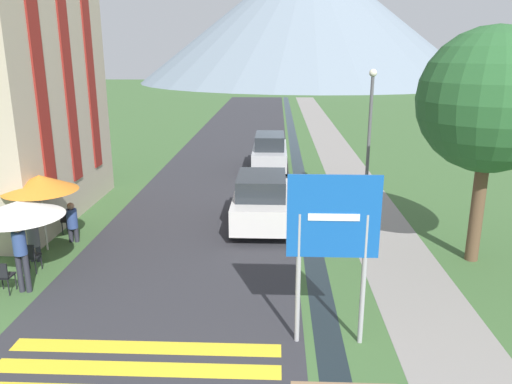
# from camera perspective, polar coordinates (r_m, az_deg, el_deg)

# --- Properties ---
(ground_plane) EXTENTS (160.00, 160.00, 0.00)m
(ground_plane) POSITION_cam_1_polar(r_m,az_deg,el_deg) (25.60, 2.14, 2.82)
(ground_plane) COLOR #3D6033
(road) EXTENTS (6.40, 60.00, 0.01)m
(road) POSITION_cam_1_polar(r_m,az_deg,el_deg) (35.51, -1.84, 6.50)
(road) COLOR #2D2D33
(road) RESTS_ON ground_plane
(footpath) EXTENTS (2.20, 60.00, 0.01)m
(footpath) POSITION_cam_1_polar(r_m,az_deg,el_deg) (35.59, 8.07, 6.37)
(footpath) COLOR gray
(footpath) RESTS_ON ground_plane
(drainage_channel) EXTENTS (0.60, 60.00, 0.00)m
(drainage_channel) POSITION_cam_1_polar(r_m,az_deg,el_deg) (35.43, 4.18, 6.44)
(drainage_channel) COLOR black
(drainage_channel) RESTS_ON ground_plane
(crosswalk_marking) EXTENTS (5.44, 1.84, 0.01)m
(crosswalk_marking) POSITION_cam_1_polar(r_m,az_deg,el_deg) (10.19, -13.46, -19.06)
(crosswalk_marking) COLOR yellow
(crosswalk_marking) RESTS_ON ground_plane
(mountain_distant) EXTENTS (63.09, 63.09, 24.11)m
(mountain_distant) POSITION_cam_1_polar(r_m,az_deg,el_deg) (99.83, 5.95, 19.38)
(mountain_distant) COLOR slate
(mountain_distant) RESTS_ON ground_plane
(road_sign) EXTENTS (1.79, 0.11, 3.54)m
(road_sign) POSITION_cam_1_polar(r_m,az_deg,el_deg) (9.76, 8.77, -4.79)
(road_sign) COLOR #9E9EA3
(road_sign) RESTS_ON ground_plane
(parked_car_near) EXTENTS (1.96, 4.12, 1.82)m
(parked_car_near) POSITION_cam_1_polar(r_m,az_deg,el_deg) (16.84, 0.65, -0.92)
(parked_car_near) COLOR silver
(parked_car_near) RESTS_ON ground_plane
(parked_car_far) EXTENTS (1.75, 4.48, 1.82)m
(parked_car_far) POSITION_cam_1_polar(r_m,az_deg,el_deg) (24.99, 1.59, 4.63)
(parked_car_far) COLOR #B2B2B7
(parked_car_far) RESTS_ON ground_plane
(cafe_chair_near_left) EXTENTS (0.40, 0.40, 0.85)m
(cafe_chair_near_left) POSITION_cam_1_polar(r_m,az_deg,el_deg) (14.70, -24.46, -6.59)
(cafe_chair_near_left) COLOR black
(cafe_chair_near_left) RESTS_ON ground_plane
(cafe_chair_nearest) EXTENTS (0.40, 0.40, 0.85)m
(cafe_chair_nearest) POSITION_cam_1_polar(r_m,az_deg,el_deg) (13.77, -27.02, -8.42)
(cafe_chair_nearest) COLOR black
(cafe_chair_nearest) RESTS_ON ground_plane
(cafe_chair_far_left) EXTENTS (0.40, 0.40, 0.85)m
(cafe_chair_far_left) POSITION_cam_1_polar(r_m,az_deg,el_deg) (17.28, -20.71, -2.92)
(cafe_chair_far_left) COLOR black
(cafe_chair_far_left) RESTS_ON ground_plane
(cafe_umbrella_front_white) EXTENTS (2.28, 2.28, 2.12)m
(cafe_umbrella_front_white) POSITION_cam_1_polar(r_m,az_deg,el_deg) (13.95, -25.61, -1.78)
(cafe_umbrella_front_white) COLOR #B7B2A8
(cafe_umbrella_front_white) RESTS_ON ground_plane
(cafe_umbrella_middle_orange) EXTENTS (2.14, 2.14, 2.32)m
(cafe_umbrella_middle_orange) POSITION_cam_1_polar(r_m,az_deg,el_deg) (15.72, -23.49, 0.95)
(cafe_umbrella_middle_orange) COLOR #B7B2A8
(cafe_umbrella_middle_orange) RESTS_ON ground_plane
(person_standing_terrace) EXTENTS (0.32, 0.32, 1.78)m
(person_standing_terrace) POSITION_cam_1_polar(r_m,az_deg,el_deg) (13.48, -25.30, -6.29)
(person_standing_terrace) COLOR #282833
(person_standing_terrace) RESTS_ON ground_plane
(person_seated_far) EXTENTS (0.32, 0.32, 1.21)m
(person_seated_far) POSITION_cam_1_polar(r_m,az_deg,el_deg) (15.40, -24.08, -4.92)
(person_seated_far) COLOR #282833
(person_seated_far) RESTS_ON ground_plane
(person_seated_near) EXTENTS (0.32, 0.32, 1.28)m
(person_seated_near) POSITION_cam_1_polar(r_m,az_deg,el_deg) (16.48, -20.27, -3.06)
(person_seated_near) COLOR #282833
(person_seated_near) RESTS_ON ground_plane
(streetlamp) EXTENTS (0.28, 0.28, 5.15)m
(streetlamp) POSITION_cam_1_polar(r_m,az_deg,el_deg) (18.90, 12.86, 7.20)
(streetlamp) COLOR #515156
(streetlamp) RESTS_ON ground_plane
(tree_by_path) EXTENTS (3.83, 3.83, 6.43)m
(tree_by_path) POSITION_cam_1_polar(r_m,az_deg,el_deg) (14.65, 25.27, 9.40)
(tree_by_path) COLOR brown
(tree_by_path) RESTS_ON ground_plane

